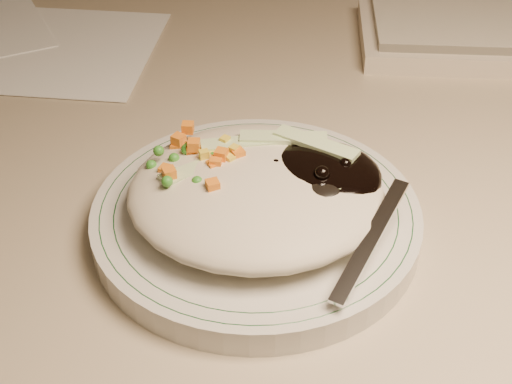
{
  "coord_description": "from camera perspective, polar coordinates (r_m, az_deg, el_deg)",
  "views": [
    {
      "loc": [
        -0.03,
        0.78,
        1.11
      ],
      "look_at": [
        -0.05,
        1.2,
        0.78
      ],
      "focal_mm": 50.0,
      "sensor_mm": 36.0,
      "label": 1
    }
  ],
  "objects": [
    {
      "name": "plate_rim",
      "position": [
        0.55,
        0.0,
        -1.32
      ],
      "size": [
        0.24,
        0.24,
        0.0
      ],
      "color": "#144723",
      "rests_on": "plate"
    },
    {
      "name": "meal",
      "position": [
        0.53,
        0.47,
        0.42
      ],
      "size": [
        0.21,
        0.19,
        0.05
      ],
      "color": "#C0B49C",
      "rests_on": "plate"
    },
    {
      "name": "desk",
      "position": [
        0.83,
        3.82,
        -5.43
      ],
      "size": [
        1.4,
        0.7,
        0.74
      ],
      "color": "tan",
      "rests_on": "ground"
    },
    {
      "name": "plate",
      "position": [
        0.55,
        -0.0,
        -2.12
      ],
      "size": [
        0.25,
        0.25,
        0.02
      ],
      "primitive_type": "cylinder",
      "color": "beige",
      "rests_on": "desk"
    }
  ]
}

